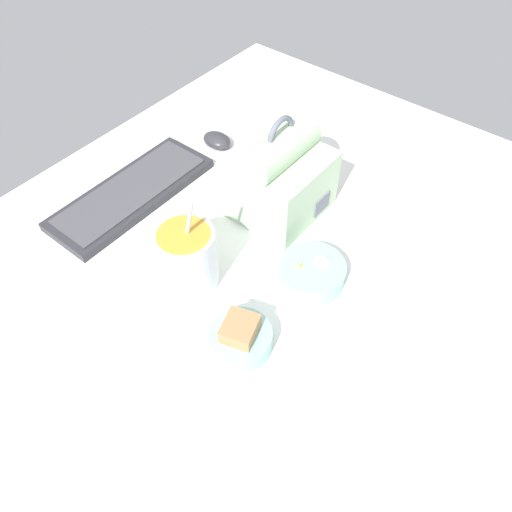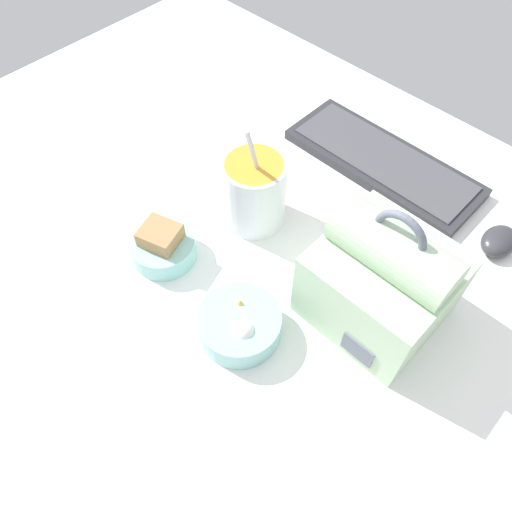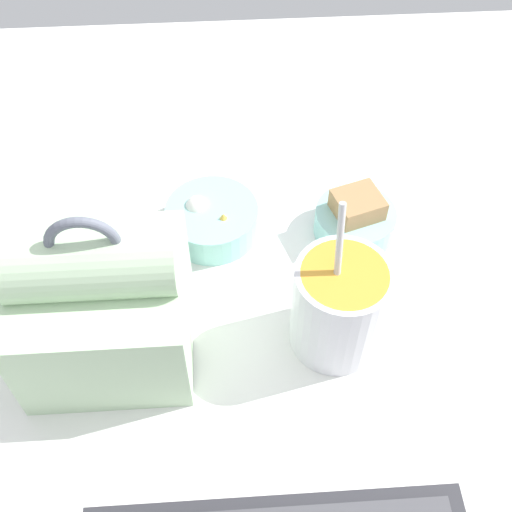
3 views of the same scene
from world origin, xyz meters
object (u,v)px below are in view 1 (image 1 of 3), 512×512
keyboard (132,193)px  bento_bowl_sandwich (240,338)px  soup_cup (187,257)px  bento_bowl_snacks (312,272)px  computer_mouse (217,140)px  lunch_bag (279,177)px

keyboard → bento_bowl_sandwich: bento_bowl_sandwich is taller
soup_cup → bento_bowl_snacks: bearing=-51.4°
keyboard → computer_mouse: bearing=-5.7°
soup_cup → bento_bowl_sandwich: (-4.63, -15.33, -3.83)cm
bento_bowl_sandwich → keyboard: bearing=71.9°
lunch_bag → computer_mouse: (7.45, 22.77, -6.29)cm
bento_bowl_sandwich → soup_cup: bearing=73.2°
soup_cup → computer_mouse: soup_cup is taller
lunch_bag → soup_cup: (-24.47, 0.78, -1.61)cm
soup_cup → bento_bowl_sandwich: 16.47cm
lunch_bag → bento_bowl_snacks: lunch_bag is taller
soup_cup → computer_mouse: (31.91, 22.00, -4.68)cm
bento_bowl_sandwich → bento_bowl_snacks: 17.90cm
lunch_bag → soup_cup: size_ratio=1.05×
lunch_bag → bento_bowl_snacks: (-11.24, -15.80, -5.61)cm
lunch_bag → soup_cup: lunch_bag is taller
soup_cup → keyboard: bearing=71.1°
keyboard → bento_bowl_sandwich: size_ratio=3.49×
bento_bowl_sandwich → computer_mouse: size_ratio=1.45×
keyboard → bento_bowl_sandwich: 41.77cm
lunch_bag → computer_mouse: lunch_bag is taller
bento_bowl_snacks → keyboard: bearing=96.8°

